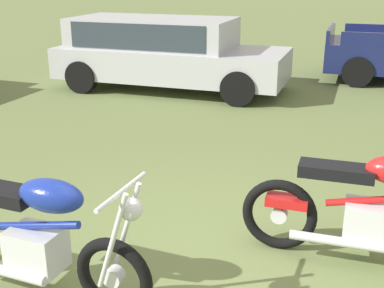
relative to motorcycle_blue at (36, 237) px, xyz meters
The scene contains 4 objects.
ground_plane 1.40m from the motorcycle_blue, ahead, with size 120.00×120.00×0.00m, color olive.
motorcycle_blue is the anchor object (origin of this frame).
motorcycle_red 2.66m from the motorcycle_blue, ahead, with size 1.95×1.09×1.02m.
car_silver 7.01m from the motorcycle_blue, 79.63° to the left, with size 4.94×3.57×1.43m.
Camera 1 is at (-0.49, -3.41, 2.36)m, focal length 47.31 mm.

